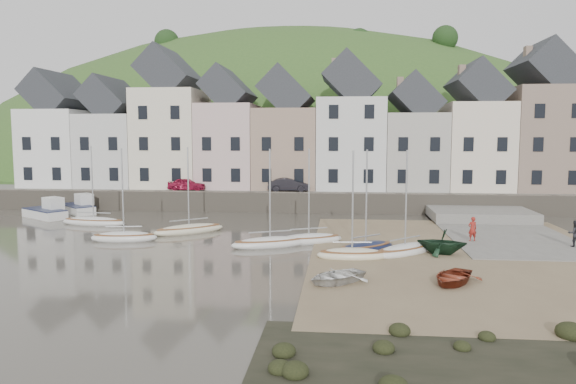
# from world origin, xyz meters

# --- Properties ---
(ground) EXTENTS (160.00, 160.00, 0.00)m
(ground) POSITION_xyz_m (0.00, 0.00, 0.00)
(ground) COLOR #423F34
(ground) RESTS_ON ground
(quay_land) EXTENTS (90.00, 30.00, 1.50)m
(quay_land) POSITION_xyz_m (0.00, 32.00, 0.75)
(quay_land) COLOR #355923
(quay_land) RESTS_ON ground
(quay_street) EXTENTS (70.00, 7.00, 0.10)m
(quay_street) POSITION_xyz_m (0.00, 20.50, 1.55)
(quay_street) COLOR slate
(quay_street) RESTS_ON quay_land
(seawall) EXTENTS (70.00, 1.20, 1.80)m
(seawall) POSITION_xyz_m (0.00, 17.00, 0.90)
(seawall) COLOR slate
(seawall) RESTS_ON ground
(beach) EXTENTS (18.00, 26.00, 0.06)m
(beach) POSITION_xyz_m (11.00, 0.00, 0.03)
(beach) COLOR brown
(beach) RESTS_ON ground
(slipway) EXTENTS (8.00, 18.00, 0.12)m
(slipway) POSITION_xyz_m (15.00, 8.00, 0.06)
(slipway) COLOR slate
(slipway) RESTS_ON ground
(hillside) EXTENTS (134.40, 84.00, 84.00)m
(hillside) POSITION_xyz_m (-5.00, 60.00, -17.99)
(hillside) COLOR #355923
(hillside) RESTS_ON ground
(townhouse_terrace) EXTENTS (61.05, 8.00, 13.93)m
(townhouse_terrace) POSITION_xyz_m (1.76, 24.00, 7.32)
(townhouse_terrace) COLOR white
(townhouse_terrace) RESTS_ON quay_land
(sailboat_0) EXTENTS (5.50, 2.15, 6.32)m
(sailboat_0) POSITION_xyz_m (-15.46, 8.67, 0.26)
(sailboat_0) COLOR white
(sailboat_0) RESTS_ON ground
(sailboat_1) EXTENTS (4.51, 2.14, 6.32)m
(sailboat_1) POSITION_xyz_m (-10.56, 2.69, 0.26)
(sailboat_1) COLOR white
(sailboat_1) RESTS_ON ground
(sailboat_2) EXTENTS (5.05, 4.49, 6.32)m
(sailboat_2) POSITION_xyz_m (-7.10, 5.97, 0.26)
(sailboat_2) COLOR beige
(sailboat_2) RESTS_ON ground
(sailboat_3) EXTENTS (5.20, 3.46, 6.32)m
(sailboat_3) POSITION_xyz_m (-0.70, 1.76, 0.26)
(sailboat_3) COLOR white
(sailboat_3) RESTS_ON ground
(sailboat_4) EXTENTS (4.80, 3.23, 6.32)m
(sailboat_4) POSITION_xyz_m (1.64, 3.10, 0.26)
(sailboat_4) COLOR white
(sailboat_4) RESTS_ON ground
(sailboat_5) EXTENTS (4.20, 3.89, 6.32)m
(sailboat_5) POSITION_xyz_m (5.19, 0.78, 0.26)
(sailboat_5) COLOR #121A3B
(sailboat_5) RESTS_ON ground
(sailboat_6) EXTENTS (4.53, 4.40, 6.32)m
(sailboat_6) POSITION_xyz_m (7.45, 0.35, 0.26)
(sailboat_6) COLOR white
(sailboat_6) RESTS_ON ground
(sailboat_7) EXTENTS (4.09, 1.77, 6.32)m
(sailboat_7) POSITION_xyz_m (4.34, -1.13, 0.27)
(sailboat_7) COLOR beige
(sailboat_7) RESTS_ON ground
(motorboat_0) EXTENTS (4.83, 4.05, 1.70)m
(motorboat_0) POSITION_xyz_m (-21.02, 11.74, 0.58)
(motorboat_0) COLOR white
(motorboat_0) RESTS_ON ground
(motorboat_2) EXTENTS (4.42, 4.26, 1.70)m
(motorboat_2) POSITION_xyz_m (-19.68, 14.67, 0.58)
(motorboat_2) COLOR white
(motorboat_2) RESTS_ON ground
(rowboat_white) EXTENTS (3.75, 3.69, 0.64)m
(rowboat_white) POSITION_xyz_m (3.50, -6.50, 0.38)
(rowboat_white) COLOR silver
(rowboat_white) RESTS_ON beach
(rowboat_green) EXTENTS (3.26, 2.98, 1.47)m
(rowboat_green) POSITION_xyz_m (9.54, 0.34, 0.79)
(rowboat_green) COLOR black
(rowboat_green) RESTS_ON beach
(rowboat_red) EXTENTS (3.42, 3.74, 0.63)m
(rowboat_red) POSITION_xyz_m (8.92, -6.09, 0.38)
(rowboat_red) COLOR maroon
(rowboat_red) RESTS_ON beach
(person_red) EXTENTS (0.65, 0.50, 1.58)m
(person_red) POSITION_xyz_m (12.16, 4.24, 0.91)
(person_red) COLOR maroon
(person_red) RESTS_ON slipway
(person_dark) EXTENTS (0.80, 0.63, 1.63)m
(person_dark) POSITION_xyz_m (17.99, 3.03, 0.93)
(person_dark) COLOR #222328
(person_dark) RESTS_ON slipway
(car_left) EXTENTS (3.70, 1.73, 1.23)m
(car_left) POSITION_xyz_m (-11.15, 19.50, 2.21)
(car_left) COLOR maroon
(car_left) RESTS_ON quay_street
(car_right) EXTENTS (4.11, 1.85, 1.31)m
(car_right) POSITION_xyz_m (-1.27, 19.50, 2.25)
(car_right) COLOR black
(car_right) RESTS_ON quay_street
(shore_rocks) EXTENTS (14.00, 6.00, 0.68)m
(shore_rocks) POSITION_xyz_m (7.65, -14.88, 0.10)
(shore_rocks) COLOR black
(shore_rocks) RESTS_ON ground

